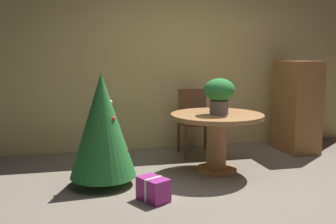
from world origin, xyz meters
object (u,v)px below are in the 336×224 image
(round_dining_table, at_px, (217,130))
(flower_vase, at_px, (219,93))
(holiday_tree, at_px, (102,125))
(gift_box_purple, at_px, (153,189))
(wooden_cabinet, at_px, (296,106))
(wooden_chair_far, at_px, (195,117))

(round_dining_table, relative_size, flower_vase, 2.59)
(flower_vase, distance_m, holiday_tree, 1.43)
(round_dining_table, relative_size, gift_box_purple, 3.05)
(gift_box_purple, bearing_deg, holiday_tree, 126.94)
(round_dining_table, distance_m, holiday_tree, 1.40)
(flower_vase, xyz_separation_m, wooden_cabinet, (1.50, 0.77, -0.31))
(round_dining_table, distance_m, flower_vase, 0.46)
(flower_vase, height_order, holiday_tree, holiday_tree)
(holiday_tree, xyz_separation_m, gift_box_purple, (0.45, -0.59, -0.55))
(round_dining_table, distance_m, wooden_chair_far, 0.92)
(flower_vase, xyz_separation_m, wooden_chair_far, (-0.00, 0.97, -0.45))
(wooden_chair_far, distance_m, holiday_tree, 1.77)
(flower_vase, bearing_deg, wooden_chair_far, 90.19)
(wooden_chair_far, distance_m, gift_box_purple, 1.98)
(round_dining_table, relative_size, wooden_chair_far, 1.21)
(flower_vase, height_order, gift_box_purple, flower_vase)
(flower_vase, bearing_deg, round_dining_table, 93.44)
(flower_vase, xyz_separation_m, gift_box_purple, (-0.94, -0.72, -0.86))
(holiday_tree, bearing_deg, wooden_cabinet, 17.22)
(flower_vase, height_order, wooden_chair_far, flower_vase)
(round_dining_table, bearing_deg, flower_vase, -86.56)
(wooden_chair_far, bearing_deg, wooden_cabinet, -7.60)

